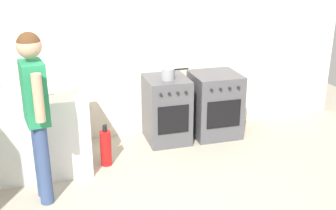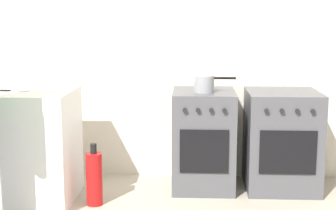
{
  "view_description": "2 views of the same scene",
  "coord_description": "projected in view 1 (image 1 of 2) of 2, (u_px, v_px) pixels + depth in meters",
  "views": [
    {
      "loc": [
        -1.06,
        -3.33,
        2.34
      ],
      "look_at": [
        0.13,
        0.76,
        0.79
      ],
      "focal_mm": 45.0,
      "sensor_mm": 36.0,
      "label": 1
    },
    {
      "loc": [
        0.25,
        -2.77,
        1.5
      ],
      "look_at": [
        0.07,
        0.95,
        0.84
      ],
      "focal_mm": 55.0,
      "sensor_mm": 36.0,
      "label": 2
    }
  ],
  "objects": [
    {
      "name": "person",
      "position": [
        35.0,
        104.0,
        3.91
      ],
      "size": [
        0.25,
        0.56,
        1.69
      ],
      "color": "#384C7A",
      "rests_on": "ground"
    },
    {
      "name": "knife_utility",
      "position": [
        41.0,
        95.0,
        4.51
      ],
      "size": [
        0.25,
        0.04,
        0.01
      ],
      "color": "silver",
      "rests_on": "counter_unit"
    },
    {
      "name": "back_wall",
      "position": [
        132.0,
        39.0,
        5.39
      ],
      "size": [
        6.0,
        0.1,
        2.6
      ],
      "primitive_type": "cube",
      "color": "silver",
      "rests_on": "ground"
    },
    {
      "name": "ground_plane",
      "position": [
        177.0,
        209.0,
        4.08
      ],
      "size": [
        8.0,
        8.0,
        0.0
      ],
      "primitive_type": "plane",
      "color": "#ADA38E"
    },
    {
      "name": "oven_left",
      "position": [
        167.0,
        109.0,
        5.45
      ],
      "size": [
        0.53,
        0.62,
        0.85
      ],
      "color": "#4C4C51",
      "rests_on": "ground"
    },
    {
      "name": "oven_right",
      "position": [
        215.0,
        104.0,
        5.63
      ],
      "size": [
        0.61,
        0.62,
        0.85
      ],
      "color": "#4C4C51",
      "rests_on": "ground"
    },
    {
      "name": "fire_extinguisher",
      "position": [
        106.0,
        148.0,
        4.86
      ],
      "size": [
        0.13,
        0.13,
        0.5
      ],
      "color": "red",
      "rests_on": "ground"
    },
    {
      "name": "counter_unit",
      "position": [
        29.0,
        134.0,
        4.65
      ],
      "size": [
        1.3,
        0.7,
        0.9
      ],
      "primitive_type": "cube",
      "color": "white",
      "rests_on": "ground"
    },
    {
      "name": "pot",
      "position": [
        168.0,
        74.0,
        5.21
      ],
      "size": [
        0.35,
        0.17,
        0.14
      ],
      "color": "gray",
      "rests_on": "oven_left"
    }
  ]
}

